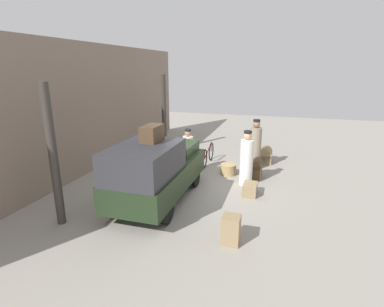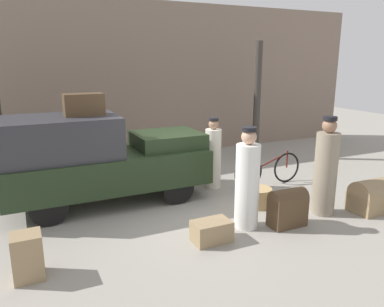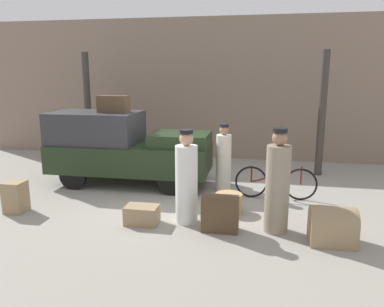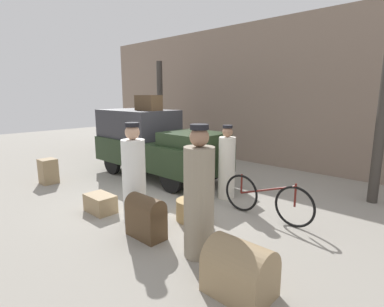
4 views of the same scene
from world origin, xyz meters
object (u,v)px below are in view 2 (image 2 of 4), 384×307
object	(u,v)px
trunk_on_truck_roof	(84,104)
suitcase_small_leather	(371,197)
porter_standing_middle	(326,170)
conductor_in_dark_uniform	(213,156)
wicker_basket	(258,197)
trunk_barrel_dark	(288,207)
porter_with_bicycle	(247,183)
trunk_large_brown	(28,256)
bicycle	(268,170)
suitcase_tan_flat	(212,231)
truck	(98,158)

from	to	relation	value
trunk_on_truck_roof	suitcase_small_leather	bearing A→B (deg)	-28.70
porter_standing_middle	trunk_on_truck_roof	world-z (taller)	trunk_on_truck_roof
conductor_in_dark_uniform	trunk_on_truck_roof	size ratio (longest dim) A/B	2.19
conductor_in_dark_uniform	porter_standing_middle	size ratio (longest dim) A/B	0.86
wicker_basket	suitcase_small_leather	world-z (taller)	suitcase_small_leather
trunk_barrel_dark	trunk_on_truck_roof	xyz separation A→B (m)	(-2.95, 2.49, 1.67)
suitcase_small_leather	trunk_barrel_dark	bearing A→B (deg)	175.32
porter_with_bicycle	porter_standing_middle	xyz separation A→B (m)	(1.65, -0.12, 0.04)
trunk_large_brown	trunk_barrel_dark	bearing A→B (deg)	-2.22
bicycle	trunk_on_truck_roof	bearing A→B (deg)	172.45
porter_with_bicycle	conductor_in_dark_uniform	size ratio (longest dim) A/B	1.10
suitcase_tan_flat	trunk_on_truck_roof	bearing A→B (deg)	121.11
porter_with_bicycle	conductor_in_dark_uniform	distance (m)	2.16
suitcase_small_leather	suitcase_tan_flat	world-z (taller)	suitcase_small_leather
wicker_basket	bicycle	bearing A→B (deg)	45.69
porter_standing_middle	trunk_barrel_dark	size ratio (longest dim) A/B	2.73
bicycle	trunk_large_brown	world-z (taller)	bicycle
conductor_in_dark_uniform	porter_with_bicycle	bearing A→B (deg)	-102.72
trunk_large_brown	trunk_on_truck_roof	distance (m)	3.14
bicycle	wicker_basket	xyz separation A→B (m)	(-0.96, -0.98, -0.19)
trunk_large_brown	wicker_basket	bearing A→B (deg)	10.94
porter_with_bicycle	suitcase_tan_flat	xyz separation A→B (m)	(-0.81, -0.23, -0.63)
wicker_basket	trunk_on_truck_roof	distance (m)	3.84
wicker_basket	porter_standing_middle	bearing A→B (deg)	-41.84
porter_with_bicycle	porter_standing_middle	size ratio (longest dim) A/B	0.95
bicycle	trunk_on_truck_roof	world-z (taller)	trunk_on_truck_roof
wicker_basket	trunk_large_brown	world-z (taller)	trunk_large_brown
trunk_on_truck_roof	porter_with_bicycle	bearing A→B (deg)	-44.07
suitcase_small_leather	porter_standing_middle	bearing A→B (deg)	160.47
porter_standing_middle	trunk_large_brown	bearing A→B (deg)	-179.95
suitcase_tan_flat	trunk_on_truck_roof	world-z (taller)	trunk_on_truck_roof
bicycle	suitcase_small_leather	xyz separation A→B (m)	(0.86, -2.12, -0.09)
suitcase_tan_flat	bicycle	bearing A→B (deg)	37.40
suitcase_tan_flat	porter_standing_middle	bearing A→B (deg)	2.66
wicker_basket	porter_standing_middle	distance (m)	1.39
wicker_basket	trunk_barrel_dark	world-z (taller)	trunk_barrel_dark
conductor_in_dark_uniform	trunk_large_brown	world-z (taller)	conductor_in_dark_uniform
suitcase_small_leather	suitcase_tan_flat	xyz separation A→B (m)	(-3.36, 0.21, -0.11)
bicycle	trunk_on_truck_roof	distance (m)	4.33
trunk_on_truck_roof	truck	bearing A→B (deg)	0.00
porter_with_bicycle	suitcase_tan_flat	distance (m)	1.05
conductor_in_dark_uniform	trunk_on_truck_roof	world-z (taller)	trunk_on_truck_roof
porter_standing_middle	suitcase_small_leather	size ratio (longest dim) A/B	2.53
porter_with_bicycle	conductor_in_dark_uniform	world-z (taller)	porter_with_bicycle
suitcase_small_leather	trunk_large_brown	bearing A→B (deg)	177.02
trunk_barrel_dark	suitcase_small_leather	distance (m)	1.89
wicker_basket	conductor_in_dark_uniform	world-z (taller)	conductor_in_dark_uniform
conductor_in_dark_uniform	trunk_large_brown	distance (m)	4.59
truck	suitcase_tan_flat	size ratio (longest dim) A/B	6.48
porter_standing_middle	truck	bearing A→B (deg)	148.09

